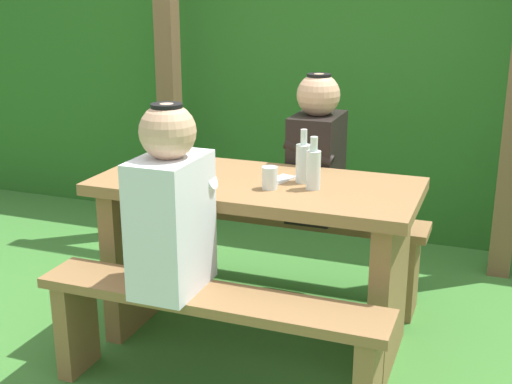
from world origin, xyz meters
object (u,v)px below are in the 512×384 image
at_px(bottle_left, 313,168).
at_px(drinking_glass, 270,178).
at_px(bench_near, 210,324).
at_px(cell_phone, 280,179).
at_px(picnic_table, 256,234).
at_px(bench_far, 290,237).
at_px(person_black_coat, 317,152).
at_px(bottle_right, 303,162).
at_px(person_white_shirt, 171,206).

bearing_deg(bottle_left, drinking_glass, -160.27).
relative_size(bench_near, cell_phone, 10.00).
xyz_separation_m(picnic_table, bench_far, (0.00, 0.51, -0.19)).
distance_m(person_black_coat, bottle_right, 0.46).
bearing_deg(person_black_coat, bench_near, -97.42).
xyz_separation_m(person_white_shirt, cell_phone, (0.25, 0.54, -0.02)).
xyz_separation_m(person_white_shirt, bottle_right, (0.35, 0.55, 0.07)).
bearing_deg(bench_far, bench_near, -90.00).
relative_size(bench_near, bottle_left, 6.31).
bearing_deg(bench_far, cell_phone, -78.10).
bearing_deg(bench_near, drinking_glass, 77.26).
bearing_deg(bottle_left, person_black_coat, 104.06).
height_order(bench_far, cell_phone, cell_phone).
bearing_deg(bottle_right, bottle_left, -50.27).
relative_size(bench_near, drinking_glass, 14.89).
height_order(picnic_table, bench_far, picnic_table).
xyz_separation_m(person_white_shirt, bottle_left, (0.41, 0.47, 0.07)).
bearing_deg(cell_phone, bench_far, 118.79).
relative_size(picnic_table, person_white_shirt, 1.95).
height_order(person_white_shirt, cell_phone, person_white_shirt).
xyz_separation_m(bottle_left, cell_phone, (-0.17, 0.07, -0.09)).
distance_m(bench_far, bottle_left, 0.80).
relative_size(drinking_glass, bottle_right, 0.41).
relative_size(picnic_table, person_black_coat, 1.95).
distance_m(picnic_table, bench_far, 0.54).
bearing_deg(bottle_right, bench_near, -109.38).
relative_size(person_white_shirt, drinking_glass, 7.65).
bearing_deg(bottle_right, person_black_coat, 98.27).
relative_size(picnic_table, drinking_glass, 14.89).
height_order(person_black_coat, bottle_right, person_black_coat).
height_order(person_white_shirt, drinking_glass, person_white_shirt).
height_order(person_black_coat, drinking_glass, person_black_coat).
bearing_deg(drinking_glass, person_white_shirt, -120.69).
height_order(bottle_right, cell_phone, bottle_right).
xyz_separation_m(bench_near, bottle_left, (0.26, 0.48, 0.53)).
relative_size(picnic_table, bench_near, 1.00).
relative_size(picnic_table, bench_far, 1.00).
height_order(person_white_shirt, person_black_coat, same).
bearing_deg(bottle_left, person_white_shirt, -131.21).
distance_m(picnic_table, cell_phone, 0.27).
relative_size(bench_far, person_black_coat, 1.95).
distance_m(drinking_glass, bottle_right, 0.18).
relative_size(bench_near, person_black_coat, 1.95).
bearing_deg(cell_phone, bottle_right, 22.90).
distance_m(picnic_table, drinking_glass, 0.32).
xyz_separation_m(picnic_table, drinking_glass, (0.09, -0.09, 0.30)).
height_order(picnic_table, drinking_glass, drinking_glass).
distance_m(bench_far, person_white_shirt, 1.12).
bearing_deg(person_black_coat, bench_far, 178.55).
bearing_deg(drinking_glass, bottle_right, 54.26).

